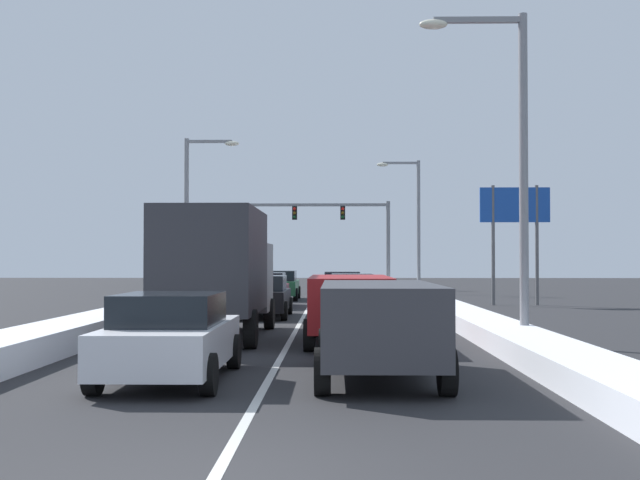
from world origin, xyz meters
TOP-DOWN VIEW (x-y plane):
  - ground_plane at (0.00, 19.92)m, footprint 129.45×129.45m
  - lane_stripe_between_right_lane_and_center_lane at (-0.00, 24.89)m, footprint 0.14×54.77m
  - snow_bank_right_shoulder at (5.30, 24.89)m, footprint 1.40×54.77m
  - snow_bank_left_shoulder at (-5.30, 24.89)m, footprint 1.51×54.77m
  - suv_charcoal_right_lane_nearest at (1.92, 6.69)m, footprint 2.16×4.90m
  - suv_red_right_lane_second at (1.52, 12.70)m, footprint 2.16×4.90m
  - sedan_tan_right_lane_third at (1.91, 18.73)m, footprint 2.00×4.50m
  - sedan_silver_right_lane_fourth at (1.84, 25.52)m, footprint 2.00×4.50m
  - sedan_navy_right_lane_fifth at (1.49, 31.25)m, footprint 2.00×4.50m
  - sedan_white_center_lane_nearest at (-1.67, 6.46)m, footprint 2.00×4.50m
  - box_truck_center_lane_second at (-1.95, 13.96)m, footprint 2.53×7.20m
  - sedan_black_center_lane_third at (-1.48, 21.87)m, footprint 2.00×4.50m
  - sedan_maroon_center_lane_fourth at (-1.90, 28.22)m, footprint 2.00×4.50m
  - sedan_green_center_lane_fifth at (-1.71, 34.57)m, footprint 2.00×4.50m
  - traffic_light_gantry at (1.18, 49.78)m, footprint 10.60×0.47m
  - street_lamp_right_near at (5.42, 12.45)m, footprint 2.66×0.36m
  - street_lamp_right_mid at (5.91, 42.32)m, footprint 2.66×0.36m
  - street_lamp_left_mid at (-5.67, 31.61)m, footprint 2.66×0.36m
  - roadside_sign_right at (9.41, 29.89)m, footprint 3.20×0.16m

SIDE VIEW (x-z plane):
  - ground_plane at x=0.00m, z-range 0.00..0.00m
  - lane_stripe_between_right_lane_and_center_lane at x=0.00m, z-range 0.00..0.01m
  - snow_bank_right_shoulder at x=5.30m, z-range 0.00..0.49m
  - snow_bank_left_shoulder at x=-5.30m, z-range 0.00..0.59m
  - sedan_tan_right_lane_third at x=1.91m, z-range 0.01..1.52m
  - sedan_silver_right_lane_fourth at x=1.84m, z-range 0.01..1.52m
  - sedan_navy_right_lane_fifth at x=1.49m, z-range 0.01..1.52m
  - sedan_white_center_lane_nearest at x=-1.67m, z-range 0.01..1.52m
  - sedan_black_center_lane_third at x=-1.48m, z-range 0.01..1.52m
  - sedan_maroon_center_lane_fourth at x=-1.90m, z-range 0.01..1.52m
  - sedan_green_center_lane_fifth at x=-1.71m, z-range 0.01..1.52m
  - suv_charcoal_right_lane_nearest at x=1.92m, z-range 0.18..1.85m
  - suv_red_right_lane_second at x=1.52m, z-range 0.18..1.85m
  - box_truck_center_lane_second at x=-1.95m, z-range 0.22..3.58m
  - roadside_sign_right at x=9.41m, z-range 1.27..6.77m
  - traffic_light_gantry at x=1.18m, z-range 1.62..7.82m
  - street_lamp_left_mid at x=-5.67m, z-range 0.80..8.76m
  - street_lamp_right_near at x=5.42m, z-range 0.80..8.95m
  - street_lamp_right_mid at x=5.91m, z-range 0.80..8.97m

